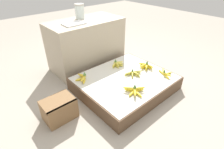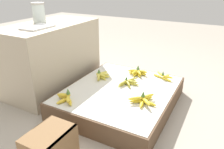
{
  "view_description": "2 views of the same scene",
  "coord_description": "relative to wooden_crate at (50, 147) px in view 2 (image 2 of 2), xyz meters",
  "views": [
    {
      "loc": [
        -1.38,
        -1.3,
        1.41
      ],
      "look_at": [
        -0.1,
        0.14,
        0.2
      ],
      "focal_mm": 28.0,
      "sensor_mm": 36.0,
      "label": 1
    },
    {
      "loc": [
        -1.72,
        -0.83,
        1.17
      ],
      "look_at": [
        0.04,
        0.12,
        0.29
      ],
      "focal_mm": 35.0,
      "sensor_mm": 36.0,
      "label": 2
    }
  ],
  "objects": [
    {
      "name": "ground_plane",
      "position": [
        0.89,
        -0.1,
        -0.12
      ],
      "size": [
        10.0,
        10.0,
        0.0
      ],
      "primitive_type": "plane",
      "color": "#A89E8E"
    },
    {
      "name": "display_platform",
      "position": [
        0.89,
        -0.1,
        -0.03
      ],
      "size": [
        1.16,
        1.0,
        0.18
      ],
      "color": "brown",
      "rests_on": "ground_plane"
    },
    {
      "name": "back_vendor_table",
      "position": [
        0.91,
        0.79,
        0.25
      ],
      "size": [
        1.11,
        0.58,
        0.74
      ],
      "color": "tan",
      "rests_on": "ground_plane"
    },
    {
      "name": "wooden_crate",
      "position": [
        0.0,
        0.0,
        0.0
      ],
      "size": [
        0.33,
        0.24,
        0.24
      ],
      "color": "olive",
      "rests_on": "ground_plane"
    },
    {
      "name": "banana_bunch_front_midleft",
      "position": [
        0.74,
        -0.39,
        0.09
      ],
      "size": [
        0.23,
        0.25,
        0.11
      ],
      "color": "yellow",
      "rests_on": "display_platform"
    },
    {
      "name": "banana_bunch_front_right",
      "position": [
        1.33,
        -0.4,
        0.09
      ],
      "size": [
        0.17,
        0.24,
        0.09
      ],
      "color": "yellow",
      "rests_on": "display_platform"
    },
    {
      "name": "banana_bunch_middle_midright",
      "position": [
        1.02,
        -0.12,
        0.09
      ],
      "size": [
        0.25,
        0.19,
        0.08
      ],
      "color": "gold",
      "rests_on": "display_platform"
    },
    {
      "name": "banana_bunch_middle_right",
      "position": [
        1.28,
        -0.12,
        0.1
      ],
      "size": [
        0.14,
        0.22,
        0.11
      ],
      "color": "yellow",
      "rests_on": "display_platform"
    },
    {
      "name": "banana_bunch_back_left",
      "position": [
        0.45,
        0.22,
        0.1
      ],
      "size": [
        0.15,
        0.21,
        0.11
      ],
      "color": "gold",
      "rests_on": "display_platform"
    },
    {
      "name": "banana_bunch_back_midright",
      "position": [
        1.02,
        0.2,
        0.09
      ],
      "size": [
        0.23,
        0.16,
        0.1
      ],
      "color": "#DBCC4C",
      "rests_on": "display_platform"
    },
    {
      "name": "glass_jar",
      "position": [
        0.92,
        0.91,
        0.72
      ],
      "size": [
        0.14,
        0.14,
        0.21
      ],
      "color": "silver",
      "rests_on": "back_vendor_table"
    },
    {
      "name": "foam_tray_white",
      "position": [
        0.69,
        0.71,
        0.63
      ],
      "size": [
        0.3,
        0.2,
        0.02
      ],
      "color": "white",
      "rests_on": "back_vendor_table"
    }
  ]
}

